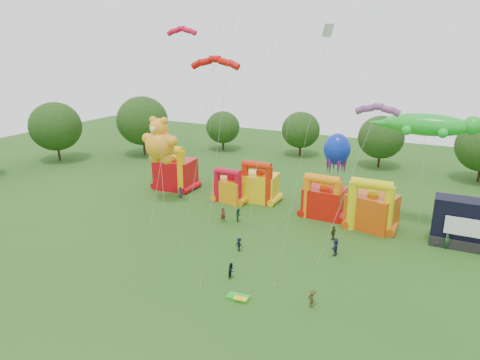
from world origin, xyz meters
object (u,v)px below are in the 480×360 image
at_px(octopus_kite, 317,182).
at_px(gecko_kite, 425,142).
at_px(spectator_0, 180,192).
at_px(bouncy_castle_2, 260,185).
at_px(teddy_bear_kite, 161,158).
at_px(spectator_4, 333,233).
at_px(bouncy_castle_0, 174,172).
at_px(stage_trailer, 475,225).

bearing_deg(octopus_kite, gecko_kite, -5.41).
height_order(gecko_kite, spectator_0, gecko_kite).
distance_m(bouncy_castle_2, octopus_kite, 8.40).
distance_m(teddy_bear_kite, spectator_4, 25.35).
relative_size(bouncy_castle_2, octopus_kite, 0.61).
height_order(bouncy_castle_0, octopus_kite, octopus_kite).
relative_size(gecko_kite, octopus_kite, 1.39).
bearing_deg(bouncy_castle_2, bouncy_castle_0, -176.38).
relative_size(gecko_kite, spectator_4, 8.26).
height_order(stage_trailer, gecko_kite, gecko_kite).
bearing_deg(spectator_4, octopus_kite, -133.16).
distance_m(teddy_bear_kite, gecko_kite, 33.71).
distance_m(bouncy_castle_0, bouncy_castle_2, 14.33).
height_order(stage_trailer, spectator_4, stage_trailer).
height_order(bouncy_castle_0, bouncy_castle_2, bouncy_castle_0).
distance_m(stage_trailer, teddy_bear_kite, 39.49).
relative_size(stage_trailer, spectator_4, 5.04).
bearing_deg(bouncy_castle_2, spectator_0, -160.46).
bearing_deg(spectator_4, spectator_0, -81.43).
bearing_deg(bouncy_castle_2, stage_trailer, -6.05).
distance_m(octopus_kite, spectator_0, 20.20).
relative_size(teddy_bear_kite, gecko_kite, 0.88).
xyz_separation_m(bouncy_castle_2, teddy_bear_kite, (-11.54, -7.70, 4.56)).
height_order(gecko_kite, octopus_kite, gecko_kite).
relative_size(spectator_0, spectator_4, 0.93).
distance_m(bouncy_castle_2, spectator_4, 15.48).
xyz_separation_m(stage_trailer, spectator_4, (-14.36, -5.24, -1.79)).
relative_size(bouncy_castle_0, bouncy_castle_2, 1.17).
bearing_deg(octopus_kite, spectator_4, -61.53).
height_order(bouncy_castle_2, octopus_kite, octopus_kite).
bearing_deg(teddy_bear_kite, gecko_kite, 12.54).
distance_m(stage_trailer, spectator_4, 15.39).
bearing_deg(teddy_bear_kite, octopus_kite, 23.24).
bearing_deg(spectator_4, bouncy_castle_2, -103.58).
height_order(stage_trailer, teddy_bear_kite, teddy_bear_kite).
distance_m(bouncy_castle_0, octopus_kite, 22.62).
xyz_separation_m(gecko_kite, spectator_4, (-8.06, -7.71, -10.10)).
distance_m(stage_trailer, octopus_kite, 19.59).
height_order(bouncy_castle_0, spectator_0, bouncy_castle_0).
distance_m(teddy_bear_kite, spectator_0, 7.19).
xyz_separation_m(teddy_bear_kite, gecko_kite, (32.67, 7.27, 4.03)).
height_order(teddy_bear_kite, spectator_4, teddy_bear_kite).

